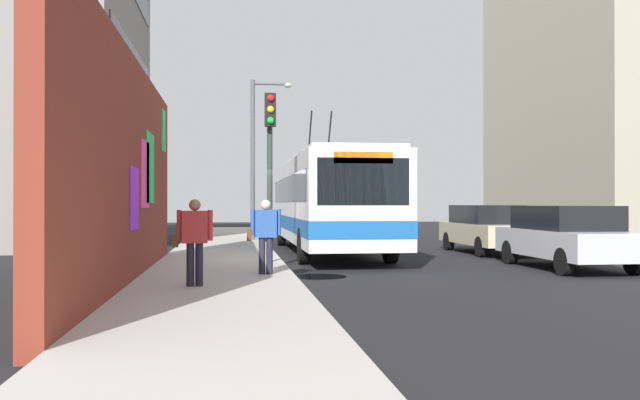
% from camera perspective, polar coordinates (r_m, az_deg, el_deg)
% --- Properties ---
extents(ground_plane, '(80.00, 80.00, 0.00)m').
position_cam_1_polar(ground_plane, '(18.21, -3.36, -5.45)').
color(ground_plane, black).
extents(sidewalk_slab, '(48.00, 3.20, 0.15)m').
position_cam_1_polar(sidewalk_slab, '(18.16, -8.42, -5.23)').
color(sidewalk_slab, '#ADA8A0').
rests_on(sidewalk_slab, ground_plane).
extents(graffiti_wall, '(13.15, 0.32, 4.52)m').
position_cam_1_polar(graffiti_wall, '(13.84, -15.96, 2.29)').
color(graffiti_wall, maroon).
rests_on(graffiti_wall, ground_plane).
extents(building_far_left, '(12.18, 7.68, 12.92)m').
position_cam_1_polar(building_far_left, '(29.76, -23.08, 9.07)').
color(building_far_left, gray).
rests_on(building_far_left, ground_plane).
extents(building_far_right, '(13.49, 7.55, 15.26)m').
position_cam_1_polar(building_far_right, '(36.25, 23.28, 9.25)').
color(building_far_right, '#9E937F').
rests_on(building_far_right, ground_plane).
extents(city_bus, '(12.56, 2.67, 4.88)m').
position_cam_1_polar(city_bus, '(22.16, 0.56, -0.04)').
color(city_bus, silver).
rests_on(city_bus, ground_plane).
extents(parked_car_silver, '(4.52, 1.92, 1.58)m').
position_cam_1_polar(parked_car_silver, '(17.89, 20.21, -2.85)').
color(parked_car_silver, '#B7B7BC').
rests_on(parked_car_silver, ground_plane).
extents(parked_car_champagne, '(4.68, 1.79, 1.58)m').
position_cam_1_polar(parked_car_champagne, '(22.71, 13.97, -2.31)').
color(parked_car_champagne, '#C6B793').
rests_on(parked_car_champagne, ground_plane).
extents(pedestrian_near_wall, '(0.22, 0.72, 1.57)m').
position_cam_1_polar(pedestrian_near_wall, '(12.30, -10.64, -3.01)').
color(pedestrian_near_wall, '#1E1E2D').
rests_on(pedestrian_near_wall, sidewalk_slab).
extents(pedestrian_at_curb, '(0.22, 0.72, 1.56)m').
position_cam_1_polar(pedestrian_at_curb, '(14.17, -4.67, -2.65)').
color(pedestrian_at_curb, '#1E1E2D').
rests_on(pedestrian_at_curb, sidewalk_slab).
extents(traffic_light, '(0.49, 0.28, 4.30)m').
position_cam_1_polar(traffic_light, '(17.10, -4.27, 4.39)').
color(traffic_light, '#2D382D').
rests_on(traffic_light, sidewalk_slab).
extents(street_lamp, '(0.44, 1.68, 6.58)m').
position_cam_1_polar(street_lamp, '(27.82, -5.36, 4.42)').
color(street_lamp, '#4C4C51').
rests_on(street_lamp, sidewalk_slab).
extents(curbside_puddle, '(1.29, 1.29, 0.00)m').
position_cam_1_polar(curbside_puddle, '(15.09, -0.18, -6.52)').
color(curbside_puddle, black).
rests_on(curbside_puddle, ground_plane).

